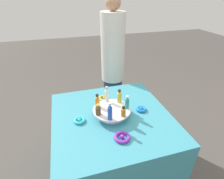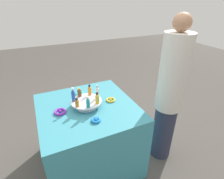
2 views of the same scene
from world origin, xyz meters
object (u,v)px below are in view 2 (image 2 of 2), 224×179
Objects in this scene: bottle_brown at (79,92)px; ribbon_bow_teal at (79,94)px; bottle_amber at (77,103)px; bottle_gold at (97,98)px; bottle_clear at (97,92)px; bottle_teal at (88,103)px; person_figure at (169,96)px; ribbon_bow_gold at (111,100)px; ribbon_bow_blue at (96,120)px; display_stand at (87,103)px; ribbon_bow_purple at (60,112)px; bottle_blue at (73,95)px; bottle_orange at (90,90)px.

bottle_brown is 0.17m from ribbon_bow_teal.
bottle_brown reaches higher than bottle_amber.
bottle_clear reaches higher than bottle_gold.
ribbon_bow_teal is at bearing -17.64° from bottle_amber.
bottle_teal is at bearing 106.63° from bottle_gold.
bottle_brown is (0.20, 0.12, -0.01)m from bottle_gold.
bottle_amber is at bearing 106.63° from bottle_clear.
ribbon_bow_teal is 0.06× the size of person_figure.
ribbon_bow_blue is at bearing 135.84° from ribbon_bow_gold.
bottle_clear is 1.55× the size of bottle_brown.
bottle_clear is at bearing -23.60° from ribbon_bow_blue.
bottle_teal is at bearing 170.91° from display_stand.
display_stand is 3.47× the size of ribbon_bow_blue.
ribbon_bow_teal is 0.52m from ribbon_bow_blue.
ribbon_bow_teal is at bearing -44.16° from ribbon_bow_purple.
person_figure reaches higher than bottle_amber.
bottle_gold is 1.28× the size of bottle_brown.
bottle_teal reaches higher than ribbon_bow_gold.
bottle_amber is 0.19m from bottle_gold.
bottle_amber is 0.19m from ribbon_bow_purple.
ribbon_bow_purple is at bearing 108.39° from bottle_blue.
display_stand is at bearing -0.00° from person_figure.
display_stand is at bearing -111.94° from bottle_blue.
bottle_blue reaches higher than bottle_orange.
bottle_clear is 1.24× the size of ribbon_bow_purple.
bottle_brown is 0.93× the size of ribbon_bow_gold.
ribbon_bow_blue is at bearing -174.16° from bottle_brown.
bottle_orange reaches higher than ribbon_bow_purple.
bottle_gold is at bearing 158.06° from bottle_clear.
ribbon_bow_teal is at bearing 26.33° from bottle_clear.
bottle_orange is at bearing 29.48° from bottle_clear.
bottle_clear is 0.19m from bottle_brown.
display_stand is 2.14× the size of bottle_clear.
bottle_blue is at bearing 29.48° from bottle_teal.
person_figure is at bearing -102.23° from bottle_gold.
bottle_clear is 1.44× the size of ribbon_bow_gold.
bottle_teal is 1.26× the size of bottle_brown.
display_stand is 0.84m from person_figure.
ribbon_bow_gold is at bearing -7.48° from person_figure.
bottle_amber is 0.24m from ribbon_bow_blue.
ribbon_bow_purple is (0.08, 0.34, -0.11)m from bottle_gold.
bottle_clear is 1.62× the size of ribbon_bow_blue.
ribbon_bow_purple is 0.52m from ribbon_bow_gold.
bottle_gold is 1.34× the size of ribbon_bow_blue.
ribbon_bow_gold is at bearing -91.71° from bottle_clear.
ribbon_bow_blue is at bearing 169.70° from bottle_orange.
bottle_clear is at bearing -153.67° from ribbon_bow_teal.
display_stand is 0.14m from bottle_brown.
ribbon_bow_blue is (-0.30, -0.12, -0.12)m from bottle_blue.
display_stand is at bearing -163.37° from bottle_brown.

